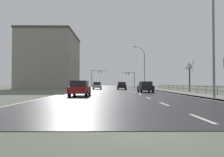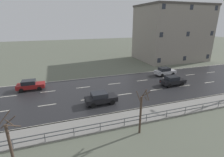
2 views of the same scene
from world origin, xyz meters
TOP-DOWN VIEW (x-y plane):
  - ground_plane at (0.00, 48.00)m, footprint 160.00×160.00m
  - guardrail at (9.85, 22.01)m, footprint 0.07×37.99m
  - car_far_left at (-4.07, 15.67)m, footprint 1.90×4.13m
  - car_near_right at (4.07, 24.86)m, footprint 1.92×4.14m
  - car_mid_centre at (-3.86, 40.21)m, footprint 1.88×4.12m
  - car_far_right at (1.33, 38.11)m, footprint 1.85×4.10m
  - brick_building at (-16.78, 50.51)m, footprint 12.98×17.61m
  - bare_tree_near at (11.96, 16.20)m, footprint 1.56×1.67m
  - bare_tree_mid at (11.24, 26.87)m, footprint 1.37×1.24m

SIDE VIEW (x-z plane):
  - ground_plane at x=0.00m, z-range -0.12..0.00m
  - guardrail at x=9.85m, z-range 0.21..1.21m
  - car_far_left at x=-4.07m, z-range 0.02..1.59m
  - car_near_right at x=4.07m, z-range 0.02..1.59m
  - car_mid_centre at x=-3.86m, z-range 0.02..1.59m
  - car_far_right at x=1.33m, z-range 0.02..1.59m
  - bare_tree_near at x=11.96m, z-range -0.05..4.30m
  - bare_tree_mid at x=11.24m, z-range -0.13..4.65m
  - brick_building at x=-16.78m, z-range 0.01..14.37m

